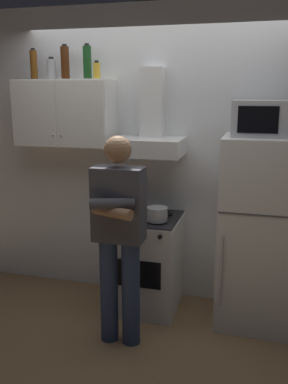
{
  "coord_description": "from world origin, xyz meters",
  "views": [
    {
      "loc": [
        0.89,
        -3.25,
        1.96
      ],
      "look_at": [
        0.0,
        0.0,
        1.15
      ],
      "focal_mm": 39.97,
      "sensor_mm": 36.0,
      "label": 1
    }
  ],
  "objects": [
    {
      "name": "bottle_rum_dark",
      "position": [
        -0.84,
        0.41,
        2.19
      ],
      "size": [
        0.08,
        0.08,
        0.3
      ],
      "color": "#47230F",
      "rests_on": "upper_cabinet"
    },
    {
      "name": "ground_plane",
      "position": [
        0.0,
        0.0,
        0.0
      ],
      "size": [
        7.0,
        7.0,
        0.0
      ],
      "primitive_type": "plane",
      "color": "olive"
    },
    {
      "name": "range_hood",
      "position": [
        -0.05,
        0.38,
        1.6
      ],
      "size": [
        0.6,
        0.44,
        0.75
      ],
      "color": "white"
    },
    {
      "name": "bottle_spice_jar",
      "position": [
        -0.52,
        0.34,
        2.12
      ],
      "size": [
        0.06,
        0.06,
        0.15
      ],
      "color": "gold",
      "rests_on": "upper_cabinet"
    },
    {
      "name": "cooking_pot",
      "position": [
        0.08,
        0.13,
        0.93
      ],
      "size": [
        0.28,
        0.18,
        0.12
      ],
      "color": "#B7BABF",
      "rests_on": "stove_oven"
    },
    {
      "name": "bottle_wine_green",
      "position": [
        -0.63,
        0.41,
        2.19
      ],
      "size": [
        0.07,
        0.07,
        0.3
      ],
      "color": "#19471E",
      "rests_on": "upper_cabinet"
    },
    {
      "name": "upper_cabinet",
      "position": [
        -0.85,
        0.37,
        1.75
      ],
      "size": [
        0.9,
        0.37,
        0.6
      ],
      "color": "white"
    },
    {
      "name": "bottle_canister_steel",
      "position": [
        -0.98,
        0.41,
        2.14
      ],
      "size": [
        0.08,
        0.08,
        0.2
      ],
      "color": "#B2B5BA",
      "rests_on": "upper_cabinet"
    },
    {
      "name": "stove_oven",
      "position": [
        -0.05,
        0.25,
        0.43
      ],
      "size": [
        0.6,
        0.62,
        0.87
      ],
      "color": "white",
      "rests_on": "ground_plane"
    },
    {
      "name": "back_wall_tiled",
      "position": [
        0.0,
        0.6,
        1.35
      ],
      "size": [
        4.8,
        0.1,
        2.7
      ],
      "primitive_type": "cube",
      "color": "white",
      "rests_on": "ground_plane"
    },
    {
      "name": "refrigerator",
      "position": [
        0.9,
        0.25,
        0.8
      ],
      "size": [
        0.6,
        0.62,
        1.6
      ],
      "color": "white",
      "rests_on": "ground_plane"
    },
    {
      "name": "microwave",
      "position": [
        0.9,
        0.27,
        1.74
      ],
      "size": [
        0.48,
        0.37,
        0.28
      ],
      "color": "#B7BABF",
      "rests_on": "refrigerator"
    },
    {
      "name": "person_standing",
      "position": [
        -0.1,
        -0.36,
        0.9
      ],
      "size": [
        0.38,
        0.33,
        1.64
      ],
      "color": "navy",
      "rests_on": "ground_plane"
    },
    {
      "name": "bottle_beer_brown",
      "position": [
        -1.16,
        0.4,
        2.18
      ],
      "size": [
        0.07,
        0.07,
        0.28
      ],
      "color": "brown",
      "rests_on": "upper_cabinet"
    }
  ]
}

